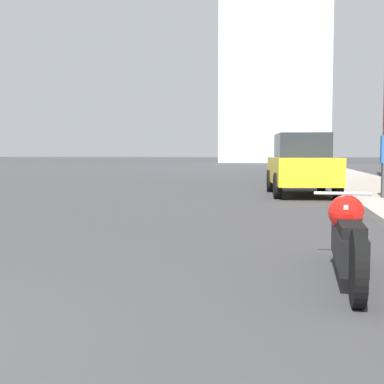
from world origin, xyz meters
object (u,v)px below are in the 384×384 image
parked_car_green (297,161)px  parked_car_black (292,158)px  motorcycle (348,238)px  parked_car_white (290,158)px  parked_car_red (291,160)px  parked_car_yellow (301,165)px

parked_car_green → parked_car_black: 22.66m
motorcycle → parked_car_green: (-0.02, 23.61, 0.42)m
parked_car_black → parked_car_white: (-0.17, 11.79, -0.07)m
parked_car_white → parked_car_red: bearing=-85.7°
motorcycle → parked_car_green: 23.61m
parked_car_green → parked_car_red: (-0.26, 10.98, -0.04)m
parked_car_yellow → parked_car_green: bearing=83.6°
motorcycle → parked_car_black: (-0.02, 46.27, 0.44)m
parked_car_black → parked_car_white: 11.79m
parked_car_red → parked_car_white: bearing=92.8°
parked_car_yellow → parked_car_red: 23.89m
parked_car_black → parked_car_green: bearing=-88.5°
parked_car_green → parked_car_black: bearing=84.7°
motorcycle → parked_car_white: bearing=91.9°
parked_car_green → parked_car_white: 34.46m
motorcycle → parked_car_green: bearing=91.7°
motorcycle → parked_car_yellow: parked_car_yellow is taller
parked_car_black → parked_car_yellow: bearing=-88.7°
parked_car_white → parked_car_yellow: bearing=-85.5°
parked_car_red → parked_car_black: size_ratio=1.20×
parked_car_black → parked_car_white: size_ratio=0.92×
parked_car_yellow → parked_car_white: 47.37m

